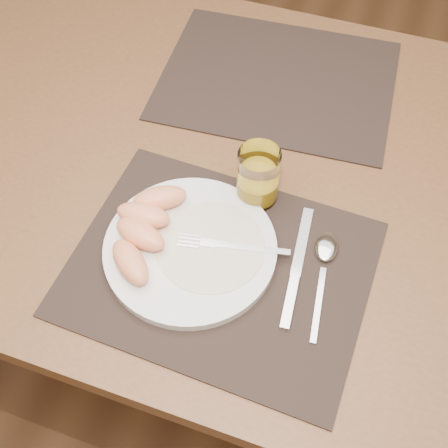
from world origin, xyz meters
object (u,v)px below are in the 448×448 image
plate (190,248)px  knife (295,275)px  table (248,191)px  spoon (325,255)px  placemat_near (220,268)px  juice_glass (258,179)px  fork (224,245)px  placemat_far (277,80)px

plate → knife: 0.17m
table → spoon: (0.17, -0.15, 0.09)m
table → plate: bearing=-98.4°
placemat_near → juice_glass: bearing=85.3°
fork → knife: bearing=-3.3°
placemat_near → placemat_far: same height
fork → knife: 0.12m
plate → spoon: size_ratio=1.40×
fork → juice_glass: (0.02, 0.12, 0.03)m
fork → juice_glass: 0.13m
table → knife: (0.14, -0.20, 0.09)m
plate → fork: size_ratio=1.55×
plate → spoon: 0.21m
knife → juice_glass: bearing=128.4°
juice_glass → fork: bearing=-97.8°
fork → placemat_near: bearing=-81.8°
placemat_near → plate: size_ratio=1.67×
placemat_near → juice_glass: juice_glass is taller
knife → juice_glass: juice_glass is taller
placemat_near → placemat_far: (-0.03, 0.44, 0.00)m
placemat_far → spoon: (0.18, -0.37, 0.01)m
placemat_near → knife: bearing=11.3°
knife → juice_glass: (-0.10, 0.13, 0.04)m
placemat_near → knife: size_ratio=2.04×
juice_glass → knife: bearing=-51.6°
knife → placemat_far: bearing=109.6°
knife → spoon: bearing=54.4°
placemat_near → juice_glass: size_ratio=4.32×
placemat_far → juice_glass: bearing=-80.7°
knife → spoon: 0.06m
fork → juice_glass: size_ratio=1.68×
plate → fork: 0.05m
table → placemat_far: bearing=93.2°
fork → spoon: fork is taller
table → spoon: size_ratio=7.28×
table → juice_glass: (0.03, -0.07, 0.13)m
table → juice_glass: juice_glass is taller
placemat_near → fork: (-0.00, 0.03, 0.02)m
placemat_far → knife: (0.15, -0.42, 0.00)m
table → plate: plate is taller
placemat_far → plate: 0.43m
table → placemat_far: (-0.01, 0.22, 0.09)m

